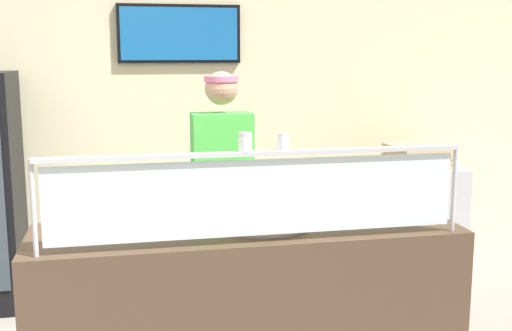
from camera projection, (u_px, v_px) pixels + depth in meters
The scene contains 10 objects.
shop_rear_unit at pixel (198, 114), 5.38m from camera, with size 6.68×0.13×2.70m.
serving_counter at pixel (247, 312), 3.50m from camera, with size 2.28×0.68×0.95m, color #4C3828.
sneeze_guard at pixel (258, 186), 3.09m from camera, with size 2.11×0.06×0.46m.
pizza_tray at pixel (264, 223), 3.45m from camera, with size 0.49×0.49×0.04m.
pizza_server at pixel (267, 220), 3.43m from camera, with size 0.07×0.28×0.01m, color #ADAFB7.
parmesan_shaker at pixel (245, 143), 3.04m from camera, with size 0.06×0.06×0.09m.
pepper_flake_shaker at pixel (283, 143), 3.08m from camera, with size 0.06×0.06×0.09m.
worker_figure at pixel (223, 190), 4.09m from camera, with size 0.41×0.50×1.76m.
prep_shelf at pixel (415, 220), 5.43m from camera, with size 0.70×0.55×0.93m, color #B7BABF.
pizza_box_stack at pixel (418, 156), 5.33m from camera, with size 0.49×0.49×0.18m.
Camera 1 is at (0.50, -2.90, 1.88)m, focal length 44.83 mm.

